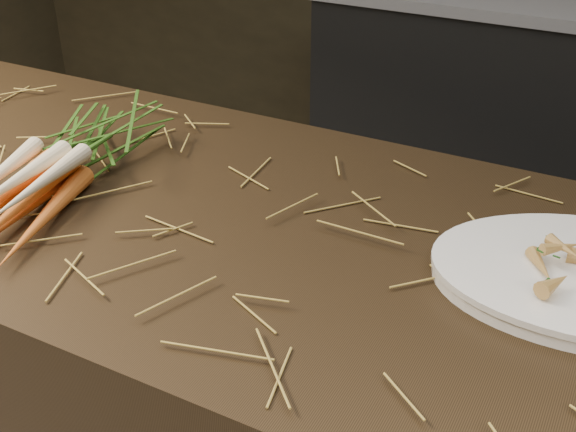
# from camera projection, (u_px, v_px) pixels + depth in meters

# --- Properties ---
(main_counter) EXTENTS (2.40, 0.70, 0.90)m
(main_counter) POSITION_uv_depth(u_px,v_px,m) (221.00, 419.00, 1.32)
(main_counter) COLOR black
(main_counter) RESTS_ON ground
(back_counter) EXTENTS (1.82, 0.62, 0.84)m
(back_counter) POSITION_uv_depth(u_px,v_px,m) (565.00, 115.00, 2.65)
(back_counter) COLOR black
(back_counter) RESTS_ON ground
(straw_bedding) EXTENTS (1.40, 0.60, 0.02)m
(straw_bedding) POSITION_uv_depth(u_px,v_px,m) (207.00, 201.00, 1.09)
(straw_bedding) COLOR olive
(straw_bedding) RESTS_ON main_counter
(root_veg_bunch) EXTENTS (0.25, 0.51, 0.09)m
(root_veg_bunch) POSITION_uv_depth(u_px,v_px,m) (66.00, 157.00, 1.14)
(root_veg_bunch) COLOR orange
(root_veg_bunch) RESTS_ON main_counter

